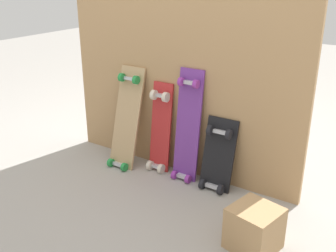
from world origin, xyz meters
TOP-DOWN VIEW (x-y plane):
  - ground_plane at (0.00, 0.00)m, footprint 12.00×12.00m
  - plywood_wall_panel at (0.00, 0.07)m, footprint 1.81×0.04m
  - skateboard_natural at (-0.37, -0.07)m, footprint 0.21×0.27m
  - skateboard_red at (-0.11, -0.01)m, footprint 0.16×0.16m
  - skateboard_purple at (0.12, -0.01)m, footprint 0.18×0.17m
  - skateboard_black at (0.37, -0.03)m, footprint 0.22×0.18m
  - wooden_crate at (0.82, -0.49)m, footprint 0.28×0.28m

SIDE VIEW (x-z plane):
  - ground_plane at x=0.00m, z-range 0.00..0.00m
  - wooden_crate at x=0.82m, z-range 0.00..0.24m
  - skateboard_black at x=0.37m, z-range -0.06..0.48m
  - skateboard_red at x=-0.11m, z-range -0.06..0.65m
  - skateboard_natural at x=-0.37m, z-range -0.07..0.73m
  - skateboard_purple at x=0.12m, z-range -0.07..0.78m
  - plywood_wall_panel at x=0.00m, z-range 0.00..1.58m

